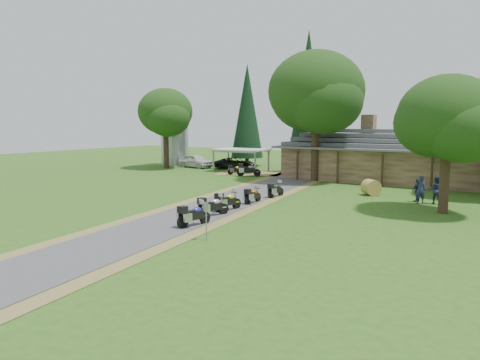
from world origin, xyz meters
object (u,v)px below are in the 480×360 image
Objects in this scene: carport at (241,160)px; motorcycle_carport_b at (249,169)px; lodge at (396,155)px; motorcycle_row_a at (194,214)px; motorcycle_carport_a at (236,169)px; motorcycle_row_d at (253,195)px; hay_bale at (371,187)px; car_white_sedan at (196,159)px; car_dark_suv at (235,160)px; motorcycle_row_c at (228,200)px; motorcycle_row_e at (276,189)px; silo at (175,137)px; motorcycle_row_b at (213,205)px.

motorcycle_carport_b is (3.25, -3.64, -0.52)m from carport.
motorcycle_row_a is at bearing -99.13° from lodge.
motorcycle_carport_a is at bearing -166.61° from lodge.
hay_bale is at bearing -36.56° from motorcycle_row_d.
car_white_sedan is 26.27m from hay_bale.
car_dark_suv is 2.69× the size of motorcycle_row_c.
motorcycle_carport_a is at bearing 41.63° from motorcycle_row_c.
hay_bale is (19.43, -11.04, -0.42)m from car_dark_suv.
motorcycle_row_c reaches higher than motorcycle_row_e.
lodge is at bearing 2.05° from motorcycle_row_a.
silo is 28.06m from motorcycle_row_e.
motorcycle_row_c is (18.70, -20.73, -0.35)m from car_white_sedan.
carport is 1.09× the size of car_dark_suv.
car_white_sedan is 29.46m from motorcycle_row_b.
motorcycle_row_b is 21.77m from motorcycle_carport_a.
motorcycle_row_d is 9.67m from hay_bale.
motorcycle_row_b is 8.24m from motorcycle_row_e.
car_dark_suv reaches higher than motorcycle_row_a.
motorcycle_carport_a is at bearing 132.45° from motorcycle_carport_b.
motorcycle_row_c is at bearing -103.46° from lodge.
silo is 1.22× the size of carport.
motorcycle_row_d is (-0.08, 3.15, -0.08)m from motorcycle_row_c.
motorcycle_row_e is at bearing -159.67° from car_dark_suv.
carport reaches higher than hay_bale.
carport reaches higher than motorcycle_carport_b.
motorcycle_carport_a is (-10.47, 10.73, -0.02)m from motorcycle_row_e.
car_dark_suv is 7.67m from motorcycle_carport_b.
silo is at bearing 158.81° from hay_bale.
motorcycle_row_a is at bearing -107.12° from hay_bale.
carport is at bearing 152.37° from hay_bale.
motorcycle_carport_a is (8.21, -3.64, -0.45)m from car_white_sedan.
motorcycle_row_b is 20.24m from motorcycle_carport_b.
lodge is 3.50× the size of car_white_sedan.
car_dark_suv is at bearing 104.82° from motorcycle_carport_b.
silo is 1.34× the size of car_dark_suv.
motorcycle_row_d is (23.01, -18.93, -2.94)m from silo.
car_dark_suv reaches higher than motorcycle_carport_a.
motorcycle_row_c reaches higher than motorcycle_row_b.
hay_bale is (4.77, 15.49, -0.07)m from motorcycle_row_a.
lodge is 3.70× the size of carport.
lodge is 10.85× the size of motorcycle_row_c.
car_dark_suv is at bearing 176.33° from lodge.
motorcycle_row_e is (13.74, -15.61, -0.43)m from car_dark_suv.
motorcycle_carport_a is (-15.46, -3.68, -1.88)m from lodge.
motorcycle_row_c is (-4.97, -20.76, -1.78)m from lodge.
motorcycle_row_a reaches higher than motorcycle_carport_a.
motorcycle_row_a is at bearing -170.17° from motorcycle_row_e.
lodge is at bearing 94.06° from hay_bale.
carport is at bearing 48.07° from motorcycle_row_b.
silo is 4.04× the size of motorcycle_row_d.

